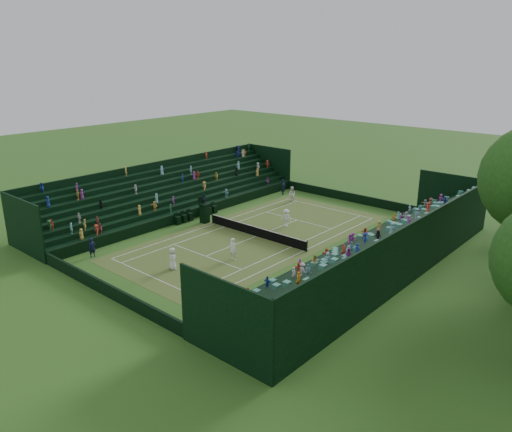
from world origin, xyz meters
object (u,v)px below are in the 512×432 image
Objects in this scene: umpire_chair at (204,210)px; player_far_east at (286,218)px; player_near_east at (233,249)px; tennis_net at (256,231)px; player_near_west at (172,259)px; player_far_west at (292,194)px.

umpire_chair reaches higher than player_far_east.
player_far_east is at bearing -77.18° from player_near_east.
umpire_chair is 1.58× the size of player_near_east.
player_near_west is at bearing -90.15° from tennis_net.
player_near_west is at bearing -54.87° from player_far_west.
player_near_east is (8.72, -5.01, -0.33)m from umpire_chair.
tennis_net is 6.51× the size of player_near_west.
umpire_chair is 10.06m from player_near_east.
player_near_west is at bearing 65.72° from player_near_east.
tennis_net is 9.88m from player_near_west.
player_near_east is (2.20, 4.53, 0.04)m from player_near_west.
player_far_west is (-4.45, 11.29, 0.38)m from tennis_net.
umpire_chair is 1.66× the size of player_near_west.
player_far_east is (0.34, 14.01, -0.01)m from player_near_west.
tennis_net is 4.16m from player_far_east.
player_near_west reaches higher than tennis_net.
umpire_chair is 11.82m from player_far_west.
player_far_east is (-1.87, 9.48, -0.06)m from player_near_east.
umpire_chair is at bearing -34.81° from player_near_west.
player_far_west is (-6.63, 16.64, -0.04)m from player_near_east.
player_far_west reaches higher than tennis_net.
player_far_east reaches higher than tennis_net.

